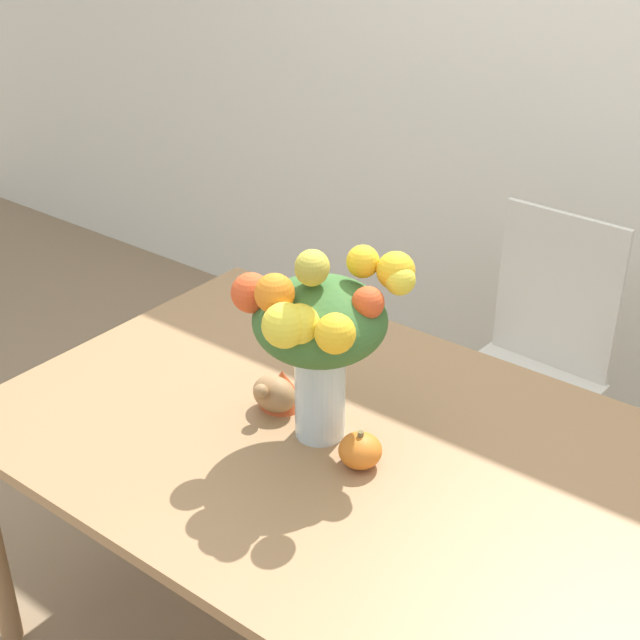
# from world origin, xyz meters

# --- Properties ---
(wall_back) EXTENTS (8.00, 0.06, 2.70)m
(wall_back) POSITION_xyz_m (0.00, 1.56, 1.35)
(wall_back) COLOR silver
(wall_back) RESTS_ON ground_plane
(dining_table) EXTENTS (1.57, 1.09, 0.73)m
(dining_table) POSITION_xyz_m (0.00, 0.00, 0.65)
(dining_table) COLOR #9E754C
(dining_table) RESTS_ON ground_plane
(flower_vase) EXTENTS (0.34, 0.34, 0.50)m
(flower_vase) POSITION_xyz_m (-0.01, -0.02, 1.01)
(flower_vase) COLOR silver
(flower_vase) RESTS_ON dining_table
(pumpkin) EXTENTS (0.10, 0.10, 0.09)m
(pumpkin) POSITION_xyz_m (0.12, -0.05, 0.76)
(pumpkin) COLOR orange
(pumpkin) RESTS_ON dining_table
(turkey_figurine) EXTENTS (0.12, 0.15, 0.09)m
(turkey_figurine) POSITION_xyz_m (-0.17, 0.02, 0.77)
(turkey_figurine) COLOR #A87A4C
(turkey_figurine) RESTS_ON dining_table
(dining_chair_near_window) EXTENTS (0.44, 0.44, 0.97)m
(dining_chair_near_window) POSITION_xyz_m (0.09, 0.91, 0.50)
(dining_chair_near_window) COLOR silver
(dining_chair_near_window) RESTS_ON ground_plane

